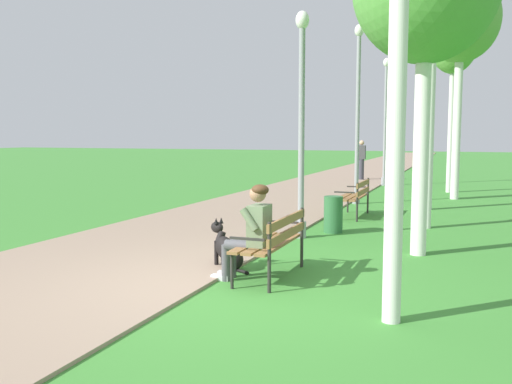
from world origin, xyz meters
name	(u,v)px	position (x,y,z in m)	size (l,w,h in m)	color
ground_plane	(217,288)	(0.00, 0.00, 0.00)	(120.00, 120.00, 0.00)	#3D8433
paved_path	(370,169)	(-2.07, 24.00, 0.02)	(3.86, 60.00, 0.04)	gray
park_bench_near	(274,239)	(0.48, 0.72, 0.51)	(0.55, 1.50, 0.85)	olive
park_bench_mid	(355,195)	(0.45, 6.49, 0.51)	(0.55, 1.50, 0.85)	olive
person_seated_on_near_bench	(251,229)	(0.27, 0.45, 0.68)	(0.74, 0.49, 1.25)	#4C4C51
dog_black	(227,251)	(-0.28, 0.93, 0.26)	(0.76, 0.49, 0.71)	black
lamp_post_near	(302,123)	(0.02, 3.57, 2.09)	(0.24, 0.24, 4.03)	gray
lamp_post_mid	(358,113)	(0.03, 8.92, 2.46)	(0.24, 0.24, 4.77)	gray
lamp_post_far	(385,120)	(-0.04, 14.76, 2.40)	(0.24, 0.24, 4.64)	gray
birch_tree_fifth	(461,21)	(2.50, 11.04, 5.07)	(2.18, 2.13, 6.36)	silver
birch_tree_sixth	(454,27)	(2.29, 13.00, 5.28)	(1.79, 1.54, 6.86)	silver
litter_bin	(333,214)	(0.45, 4.32, 0.35)	(0.36, 0.36, 0.70)	#2D6638
pedestrian_distant	(361,160)	(-1.24, 16.79, 0.84)	(0.32, 0.22, 1.65)	#383842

